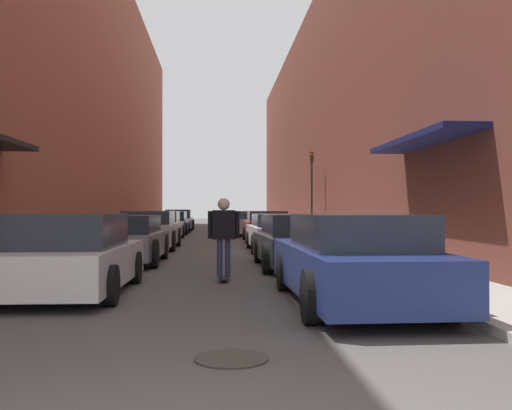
{
  "coord_description": "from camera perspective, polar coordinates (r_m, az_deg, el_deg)",
  "views": [
    {
      "loc": [
        0.24,
        -2.84,
        1.41
      ],
      "look_at": [
        1.19,
        11.13,
        1.51
      ],
      "focal_mm": 40.0,
      "sensor_mm": 36.0,
      "label": 1
    }
  ],
  "objects": [
    {
      "name": "parked_car_left_2",
      "position": [
        20.36,
        -10.58,
        -2.51
      ],
      "size": [
        1.97,
        4.26,
        1.34
      ],
      "color": "#B7B7BC",
      "rests_on": "ground"
    },
    {
      "name": "curb_strip_left",
      "position": [
        29.74,
        -12.49,
        -2.98
      ],
      "size": [
        1.8,
        53.07,
        0.12
      ],
      "color": "#A3A099",
      "rests_on": "ground"
    },
    {
      "name": "parked_car_left_3",
      "position": [
        26.17,
        -9.52,
        -2.1
      ],
      "size": [
        1.97,
        4.61,
        1.3
      ],
      "color": "#B7B7BC",
      "rests_on": "ground"
    },
    {
      "name": "parked_car_right_3",
      "position": [
        24.4,
        1.05,
        -2.19
      ],
      "size": [
        1.93,
        4.06,
        1.32
      ],
      "color": "maroon",
      "rests_on": "ground"
    },
    {
      "name": "building_row_right",
      "position": [
        30.51,
        9.23,
        8.36
      ],
      "size": [
        4.9,
        53.07,
        12.09
      ],
      "color": "brown",
      "rests_on": "ground"
    },
    {
      "name": "manhole_cover",
      "position": [
        5.54,
        -2.46,
        -15.08
      ],
      "size": [
        0.7,
        0.7,
        0.02
      ],
      "color": "#332D28",
      "rests_on": "ground"
    },
    {
      "name": "parked_car_left_4",
      "position": [
        32.02,
        -8.49,
        -1.79
      ],
      "size": [
        1.97,
        4.79,
        1.26
      ],
      "color": "navy",
      "rests_on": "ground"
    },
    {
      "name": "building_row_left",
      "position": [
        30.88,
        -17.9,
        11.0
      ],
      "size": [
        4.9,
        53.07,
        14.99
      ],
      "color": "brown",
      "rests_on": "ground"
    },
    {
      "name": "skateboarder",
      "position": [
        11.16,
        -3.25,
        -2.52
      ],
      "size": [
        0.62,
        0.78,
        1.62
      ],
      "color": "black",
      "rests_on": "ground"
    },
    {
      "name": "parked_car_right_1",
      "position": [
        13.73,
        4.41,
        -3.7
      ],
      "size": [
        2.0,
        4.37,
        1.28
      ],
      "color": "#232326",
      "rests_on": "ground"
    },
    {
      "name": "parked_car_left_1",
      "position": [
        15.1,
        -13.01,
        -3.41
      ],
      "size": [
        1.97,
        4.22,
        1.25
      ],
      "color": "gray",
      "rests_on": "ground"
    },
    {
      "name": "traffic_light",
      "position": [
        25.99,
        5.59,
        2.0
      ],
      "size": [
        0.16,
        0.22,
        3.88
      ],
      "color": "#2D2D2D",
      "rests_on": "curb_strip_right"
    },
    {
      "name": "parked_car_right_5",
      "position": [
        35.76,
        -0.77,
        -1.67
      ],
      "size": [
        1.92,
        4.57,
        1.24
      ],
      "color": "silver",
      "rests_on": "ground"
    },
    {
      "name": "ground",
      "position": [
        24.11,
        -4.47,
        -3.74
      ],
      "size": [
        116.75,
        116.75,
        0.0
      ],
      "primitive_type": "plane",
      "color": "#4C4947"
    },
    {
      "name": "curb_strip_right",
      "position": [
        29.67,
        3.77,
        -2.99
      ],
      "size": [
        1.8,
        53.07,
        0.12
      ],
      "color": "#A3A099",
      "rests_on": "ground"
    },
    {
      "name": "parked_car_right_0",
      "position": [
        8.57,
        9.78,
        -5.51
      ],
      "size": [
        1.94,
        4.74,
        1.33
      ],
      "color": "navy",
      "rests_on": "ground"
    },
    {
      "name": "parked_car_right_2",
      "position": [
        19.0,
        2.09,
        -2.82
      ],
      "size": [
        1.86,
        4.34,
        1.24
      ],
      "color": "silver",
      "rests_on": "ground"
    },
    {
      "name": "parked_car_right_4",
      "position": [
        30.05,
        -0.25,
        -1.87
      ],
      "size": [
        2.01,
        4.48,
        1.29
      ],
      "color": "gray",
      "rests_on": "ground"
    },
    {
      "name": "parked_car_left_0",
      "position": [
        9.95,
        -18.34,
        -4.87
      ],
      "size": [
        2.03,
        4.1,
        1.33
      ],
      "color": "silver",
      "rests_on": "ground"
    },
    {
      "name": "parked_car_left_5",
      "position": [
        37.59,
        -7.75,
        -1.53
      ],
      "size": [
        1.93,
        4.12,
        1.36
      ],
      "color": "#B7B7BC",
      "rests_on": "ground"
    }
  ]
}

